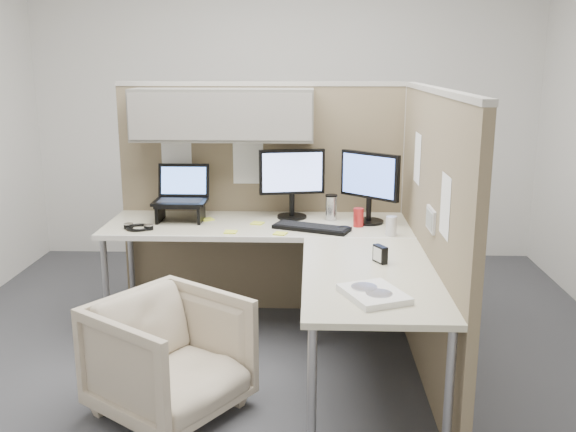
{
  "coord_description": "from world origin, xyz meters",
  "views": [
    {
      "loc": [
        0.24,
        -3.53,
        1.77
      ],
      "look_at": [
        0.1,
        0.25,
        0.85
      ],
      "focal_mm": 40.0,
      "sensor_mm": 36.0,
      "label": 1
    }
  ],
  "objects_px": {
    "office_chair": "(169,352)",
    "monitor_left": "(292,178)",
    "desk": "(291,248)",
    "keyboard": "(312,228)"
  },
  "relations": [
    {
      "from": "desk",
      "to": "office_chair",
      "type": "relative_size",
      "value": 2.98
    },
    {
      "from": "desk",
      "to": "keyboard",
      "type": "relative_size",
      "value": 4.14
    },
    {
      "from": "office_chair",
      "to": "monitor_left",
      "type": "distance_m",
      "value": 1.54
    },
    {
      "from": "monitor_left",
      "to": "keyboard",
      "type": "relative_size",
      "value": 0.97
    },
    {
      "from": "desk",
      "to": "office_chair",
      "type": "distance_m",
      "value": 0.98
    },
    {
      "from": "desk",
      "to": "monitor_left",
      "type": "height_order",
      "value": "monitor_left"
    },
    {
      "from": "desk",
      "to": "monitor_left",
      "type": "xyz_separation_m",
      "value": [
        -0.01,
        0.57,
        0.32
      ]
    },
    {
      "from": "desk",
      "to": "keyboard",
      "type": "height_order",
      "value": "keyboard"
    },
    {
      "from": "monitor_left",
      "to": "keyboard",
      "type": "bearing_deg",
      "value": -77.39
    },
    {
      "from": "desk",
      "to": "monitor_left",
      "type": "distance_m",
      "value": 0.65
    }
  ]
}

